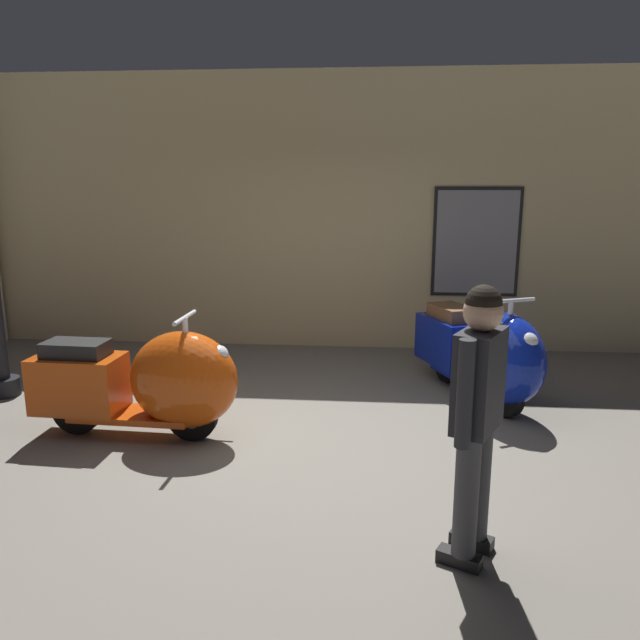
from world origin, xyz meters
The scene contains 5 objects.
ground_plane centered at (0.00, 0.00, 0.00)m, with size 60.00×60.00×0.00m, color slate.
showroom_back_wall centered at (-0.15, 3.20, 1.70)m, with size 18.00×0.63×3.40m.
scooter_0 centered at (-1.26, 0.09, 0.48)m, with size 1.75×0.60×1.06m.
scooter_1 centered at (1.63, 1.16, 0.50)m, with size 1.18×1.83×1.09m.
visitor_0 centered at (1.11, -1.39, 0.92)m, with size 0.36×0.49×1.58m.
Camera 1 is at (0.53, -4.61, 2.12)m, focal length 34.71 mm.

